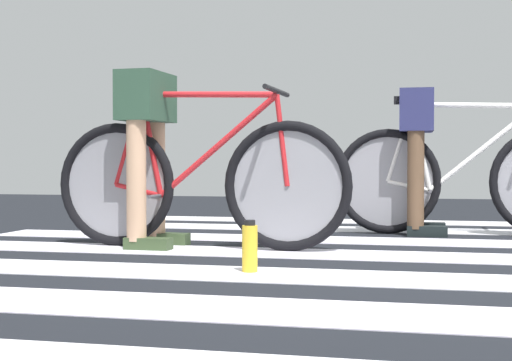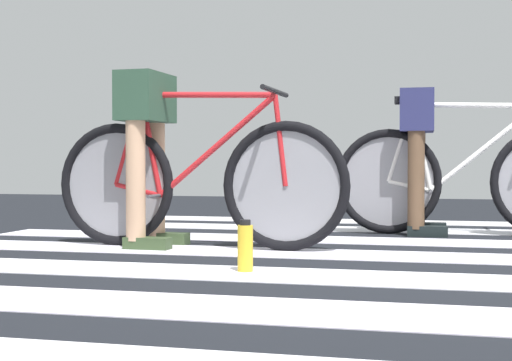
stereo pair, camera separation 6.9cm
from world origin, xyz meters
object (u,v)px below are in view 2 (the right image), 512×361
Objects in this scene: bicycle_1_of_2 at (197,180)px; water_bottle at (245,247)px; cyclist_1_of_2 at (147,135)px; bicycle_2_of_2 at (465,178)px; cyclist_2_of_2 at (418,141)px.

water_bottle is at bearing -56.93° from bicycle_1_of_2.
cyclist_1_of_2 is 4.29× the size of water_bottle.
water_bottle is at bearing -118.43° from bicycle_2_of_2.
bicycle_1_of_2 is 1.00m from water_bottle.
bicycle_1_of_2 is 1.00× the size of bicycle_2_of_2.
bicycle_2_of_2 is at bearing 39.65° from bicycle_1_of_2.
bicycle_1_of_2 and bicycle_2_of_2 have the same top height.
water_bottle is (-0.70, -1.97, -0.52)m from cyclist_2_of_2.
water_bottle is (-1.01, -1.97, -0.27)m from bicycle_2_of_2.
water_bottle is at bearing -110.92° from cyclist_2_of_2.
cyclist_1_of_2 reaches higher than bicycle_2_of_2.
bicycle_1_of_2 is 1.78× the size of cyclist_2_of_2.
bicycle_1_of_2 is at bearing -144.08° from bicycle_2_of_2.
bicycle_2_of_2 is at bearing 62.89° from water_bottle.
bicycle_1_of_2 reaches higher than water_bottle.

